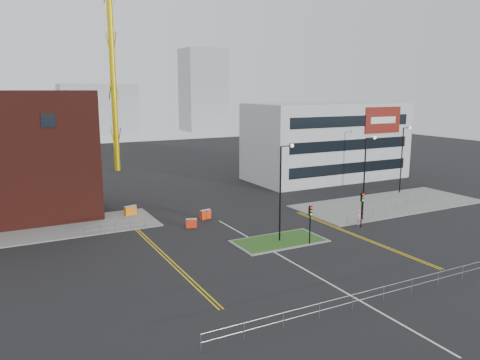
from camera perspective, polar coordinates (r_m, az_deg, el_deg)
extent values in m
plane|color=black|center=(37.30, 8.94, -11.30)|extent=(200.00, 200.00, 0.00)
cube|color=slate|center=(51.44, -25.80, -5.95)|extent=(28.00, 8.00, 0.12)
cube|color=slate|center=(61.33, 17.69, -2.77)|extent=(24.00, 10.00, 0.12)
cube|color=slate|center=(44.52, 4.83, -7.42)|extent=(8.60, 4.60, 0.08)
cube|color=#29531B|center=(44.51, 4.83, -7.40)|extent=(8.00, 4.00, 0.12)
cube|color=#4B1A12|center=(55.96, -26.65, 2.55)|extent=(18.00, 10.00, 14.00)
cube|color=black|center=(50.82, -22.35, 6.70)|extent=(1.40, 0.10, 1.40)
cube|color=#B0B3B5|center=(76.21, 10.43, 4.69)|extent=(25.00, 12.00, 12.00)
cube|color=black|center=(72.09, 13.28, 1.42)|extent=(22.00, 0.10, 1.60)
cube|color=black|center=(71.61, 13.40, 4.18)|extent=(22.00, 0.10, 1.60)
cube|color=black|center=(71.31, 13.53, 6.98)|extent=(22.00, 0.10, 1.60)
cube|color=maroon|center=(75.35, 17.02, 7.00)|extent=(7.00, 0.15, 4.00)
cube|color=white|center=(75.28, 17.07, 6.99)|extent=(5.00, 0.05, 1.00)
cylinder|color=gold|center=(84.73, -15.27, 12.87)|extent=(1.00, 1.00, 34.96)
cylinder|color=black|center=(43.33, 4.93, -1.82)|extent=(0.16, 0.16, 9.00)
cylinder|color=black|center=(42.89, 5.70, 4.14)|extent=(1.20, 0.10, 0.10)
sphere|color=silver|center=(43.23, 6.37, 4.18)|extent=(0.36, 0.36, 0.36)
cylinder|color=black|center=(52.13, 14.89, 0.02)|extent=(0.16, 0.16, 9.00)
cylinder|color=black|center=(51.91, 15.63, 4.96)|extent=(1.20, 0.10, 0.10)
sphere|color=silver|center=(52.32, 16.11, 4.98)|extent=(0.36, 0.36, 0.36)
cylinder|color=black|center=(67.50, 19.08, 2.20)|extent=(0.16, 0.16, 9.00)
cylinder|color=black|center=(67.45, 19.67, 6.01)|extent=(1.20, 0.10, 0.10)
sphere|color=silver|center=(67.90, 20.02, 6.02)|extent=(0.36, 0.36, 0.36)
cylinder|color=black|center=(43.60, 8.51, -5.89)|extent=(0.12, 0.12, 3.00)
cube|color=black|center=(43.14, 8.58, -3.73)|extent=(0.28, 0.22, 0.90)
sphere|color=red|center=(42.97, 8.69, -3.38)|extent=(0.18, 0.18, 0.18)
sphere|color=orange|center=(43.04, 8.68, -3.77)|extent=(0.18, 0.18, 0.18)
sphere|color=#0CCC33|center=(43.12, 8.67, -4.15)|extent=(0.18, 0.18, 0.18)
cylinder|color=black|center=(50.02, 14.58, -3.94)|extent=(0.12, 0.12, 3.00)
cube|color=black|center=(49.62, 14.68, -2.04)|extent=(0.28, 0.22, 0.90)
sphere|color=red|center=(49.47, 14.79, -1.73)|extent=(0.18, 0.18, 0.18)
sphere|color=orange|center=(49.53, 14.78, -2.07)|extent=(0.18, 0.18, 0.18)
sphere|color=#0CCC33|center=(49.60, 14.76, -2.41)|extent=(0.18, 0.18, 0.18)
cylinder|color=gray|center=(32.69, 15.44, -12.86)|extent=(24.00, 0.04, 0.04)
cylinder|color=gray|center=(32.89, 15.39, -13.66)|extent=(24.00, 0.04, 0.04)
cylinder|color=gray|center=(26.90, -4.81, -19.16)|extent=(0.05, 0.05, 1.10)
cylinder|color=gray|center=(48.35, -14.97, -5.03)|extent=(6.00, 0.04, 0.04)
cylinder|color=gray|center=(48.48, -14.95, -5.59)|extent=(6.00, 0.04, 0.04)
cylinder|color=gray|center=(47.96, -18.45, -5.97)|extent=(0.05, 0.05, 1.10)
cylinder|color=gray|center=(49.19, -11.53, -5.21)|extent=(0.05, 0.05, 1.10)
cylinder|color=gray|center=(58.37, 18.45, -2.50)|extent=(19.01, 5.04, 0.04)
cylinder|color=gray|center=(58.48, 18.42, -2.98)|extent=(19.01, 5.04, 0.04)
cylinder|color=gray|center=(50.34, 12.92, -4.89)|extent=(0.05, 0.05, 1.10)
cylinder|color=gray|center=(67.07, 22.52, -1.52)|extent=(0.05, 0.05, 1.10)
cube|color=silver|center=(38.80, 7.15, -10.34)|extent=(0.15, 30.00, 0.01)
cube|color=gold|center=(41.78, -9.68, -8.84)|extent=(0.12, 24.00, 0.01)
cube|color=gold|center=(41.86, -9.29, -8.79)|extent=(0.12, 24.00, 0.01)
cube|color=gold|center=(47.38, 13.87, -6.62)|extent=(0.12, 20.00, 0.01)
cube|color=gold|center=(47.58, 14.15, -6.56)|extent=(0.12, 20.00, 0.01)
cube|color=gray|center=(160.63, -16.87, 8.29)|extent=(24.00, 12.00, 16.00)
cube|color=gray|center=(166.15, -4.51, 10.86)|extent=(14.00, 12.00, 28.00)
cube|color=gray|center=(168.20, -23.57, 7.27)|extent=(30.00, 12.00, 12.00)
imported|color=pink|center=(51.01, 14.35, -4.48)|extent=(0.62, 0.46, 1.56)
cube|color=orange|center=(54.43, -13.21, -3.69)|extent=(1.44, 0.77, 1.14)
cube|color=silver|center=(54.30, -13.24, -3.17)|extent=(1.44, 0.77, 0.14)
cube|color=red|center=(48.84, -5.96, -5.26)|extent=(1.18, 0.63, 0.93)
cube|color=silver|center=(48.72, -5.97, -4.78)|extent=(1.18, 0.63, 0.11)
cube|color=#FF380E|center=(51.88, -4.22, -4.21)|extent=(1.29, 0.69, 1.02)
cube|color=silver|center=(51.76, -4.23, -3.72)|extent=(1.29, 0.69, 0.12)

